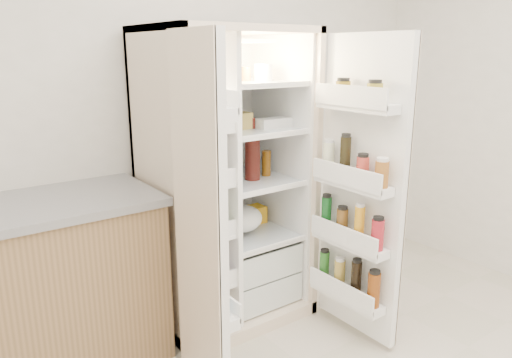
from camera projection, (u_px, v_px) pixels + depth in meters
wall_back at (195, 100)px, 3.17m from camera, size 4.00×0.02×2.70m
refrigerator at (225, 202)px, 3.05m from camera, size 0.92×0.70×1.80m
freezer_door at (201, 222)px, 2.25m from camera, size 0.15×0.40×1.72m
fridge_door at (360, 195)px, 2.74m from camera, size 0.17×0.58×1.72m
kitchen_counter at (34, 290)px, 2.50m from camera, size 1.29×0.69×0.94m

